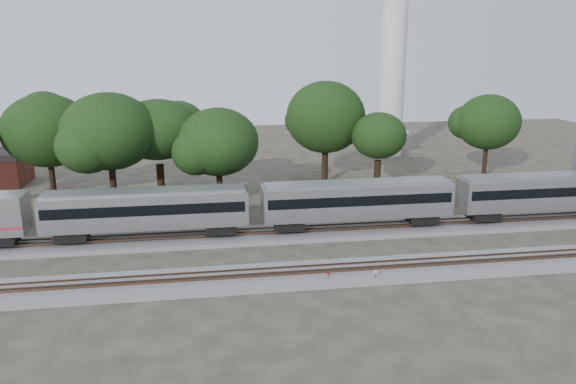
% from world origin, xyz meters
% --- Properties ---
extents(ground, '(160.00, 160.00, 0.00)m').
position_xyz_m(ground, '(0.00, 0.00, 0.00)').
color(ground, '#383328').
rests_on(ground, ground).
extents(track_far, '(160.00, 5.00, 0.73)m').
position_xyz_m(track_far, '(0.00, 6.00, 0.21)').
color(track_far, slate).
rests_on(track_far, ground).
extents(track_near, '(160.00, 5.00, 0.73)m').
position_xyz_m(track_near, '(0.00, -4.00, 0.21)').
color(track_near, slate).
rests_on(track_near, ground).
extents(train, '(136.26, 3.33, 4.90)m').
position_xyz_m(train, '(28.96, 6.00, 3.37)').
color(train, '#BBBEC2').
rests_on(train, ground).
extents(switch_stand_red, '(0.29, 0.14, 0.95)m').
position_xyz_m(switch_stand_red, '(3.40, -5.41, 0.61)').
color(switch_stand_red, '#512D19').
rests_on(switch_stand_red, ground).
extents(switch_stand_white, '(0.33, 0.09, 1.05)m').
position_xyz_m(switch_stand_white, '(7.00, -5.89, 0.67)').
color(switch_stand_white, '#512D19').
rests_on(switch_stand_white, ground).
extents(switch_lever, '(0.57, 0.44, 0.30)m').
position_xyz_m(switch_lever, '(7.31, -5.61, 0.15)').
color(switch_lever, '#512D19').
rests_on(switch_lever, ground).
extents(tree_1, '(8.59, 8.59, 12.11)m').
position_xyz_m(tree_1, '(-23.06, 21.49, 8.43)').
color(tree_1, black).
rests_on(tree_1, ground).
extents(tree_2, '(9.06, 9.06, 12.78)m').
position_xyz_m(tree_2, '(-15.62, 16.84, 8.90)').
color(tree_2, black).
rests_on(tree_2, ground).
extents(tree_3, '(8.76, 8.76, 12.35)m').
position_xyz_m(tree_3, '(-10.70, 19.22, 8.60)').
color(tree_3, black).
rests_on(tree_3, ground).
extents(tree_4, '(7.76, 7.76, 10.95)m').
position_xyz_m(tree_4, '(-4.11, 16.00, 7.62)').
color(tree_4, black).
rests_on(tree_4, ground).
extents(tree_5, '(8.86, 8.86, 12.49)m').
position_xyz_m(tree_5, '(10.09, 26.10, 8.70)').
color(tree_5, black).
rests_on(tree_5, ground).
extents(tree_6, '(6.95, 6.95, 9.80)m').
position_xyz_m(tree_6, '(15.98, 21.98, 6.81)').
color(tree_6, black).
rests_on(tree_6, ground).
extents(tree_7, '(7.99, 7.99, 11.27)m').
position_xyz_m(tree_7, '(31.73, 24.28, 7.85)').
color(tree_7, black).
rests_on(tree_7, ground).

